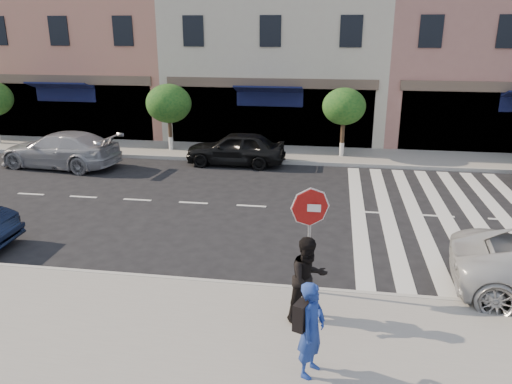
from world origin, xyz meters
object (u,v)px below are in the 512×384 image
walker (308,279)px  car_far_left (60,150)px  car_far_mid (236,148)px  photographer (312,329)px  stop_sign (310,217)px

walker → car_far_left: walker is taller
car_far_left → car_far_mid: 7.43m
photographer → car_far_left: bearing=64.3°
photographer → car_far_mid: 14.02m
stop_sign → photographer: size_ratio=1.43×
photographer → car_far_mid: (-3.92, 13.46, -0.27)m
stop_sign → photographer: bearing=-85.8°
stop_sign → car_far_left: (-10.99, 9.27, -1.16)m
stop_sign → car_far_mid: (-3.71, 10.77, -1.19)m
stop_sign → car_far_mid: 11.45m
photographer → walker: (-0.15, 1.63, 0.03)m
photographer → car_far_mid: photographer is taller
walker → car_far_left: 15.13m
car_far_left → stop_sign: bearing=56.7°
stop_sign → car_far_left: size_ratio=0.47×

